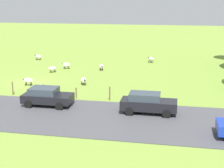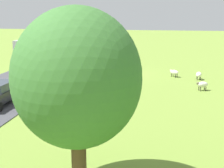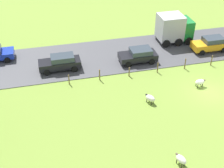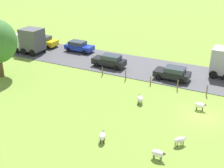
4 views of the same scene
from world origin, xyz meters
The scene contains 15 objects.
ground_plane centered at (0.00, 0.00, 0.00)m, with size 160.00×160.00×0.00m, color olive.
sheep_0 centered at (-12.81, -4.31, 0.53)m, with size 0.91×1.28×0.77m.
sheep_1 centered at (-7.56, 6.37, 0.54)m, with size 1.10×0.81×0.80m.
sheep_2 centered at (-13.85, 12.11, 0.55)m, with size 0.99×1.06×0.81m.
sheep_3 centered at (-7.66, 1.71, 0.52)m, with size 0.57×1.08×0.80m.
sheep_4 centered at (-0.15, 6.11, 0.52)m, with size 1.13×0.98×0.80m.
sheep_5 centered at (1.16, 0.49, 0.54)m, with size 0.57×1.10×0.80m.
sheep_6 centered at (-5.27, 0.74, 0.50)m, with size 1.06×1.02×0.75m.
fence_post_2 centered at (4.60, 0.50, 0.63)m, with size 0.12×0.12×1.25m, color brown.
fence_post_3 centered at (4.60, 3.62, 0.59)m, with size 0.12×0.12×1.18m, color brown.
fence_post_4 centered at (4.60, 6.74, 0.51)m, with size 0.12×0.12×1.02m, color brown.
fence_post_5 centered at (4.60, 9.86, 0.63)m, with size 0.12×0.12×1.26m, color brown.
fence_post_6 centered at (4.60, 12.98, 0.55)m, with size 0.12×0.12×1.09m, color brown.
car_0 centered at (7.52, 13.50, 0.91)m, with size 1.93×4.40×1.63m.
car_5 centered at (7.17, 4.93, 0.87)m, with size 2.15×4.16×1.54m.
Camera 1 is at (32.80, 15.48, 9.00)m, focal length 53.78 mm.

